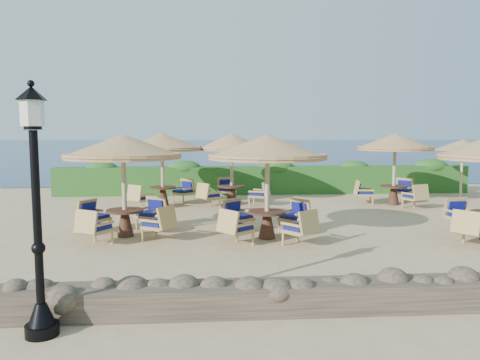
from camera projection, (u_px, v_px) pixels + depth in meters
ground at (297, 227)px, 13.38m from camera, size 120.00×120.00×0.00m
sea at (220, 146)px, 82.81m from camera, size 160.00×160.00×0.00m
hedge at (265, 180)px, 20.46m from camera, size 18.00×0.90×1.20m
stone_wall at (375, 295)px, 7.21m from camera, size 15.00×0.65×0.44m
lamp_post at (37, 222)px, 6.13m from camera, size 0.44×0.44×3.31m
extra_parasol at (463, 145)px, 18.89m from camera, size 2.30×2.30×2.41m
cafe_set_0 at (124, 165)px, 12.00m from camera, size 3.01×3.01×2.65m
cafe_set_1 at (267, 165)px, 11.77m from camera, size 3.02×3.02×2.65m
cafe_set_3 at (162, 150)px, 16.94m from camera, size 2.93×2.93×2.65m
cafe_set_4 at (232, 156)px, 17.36m from camera, size 2.75×2.63×2.65m
cafe_set_5 at (395, 154)px, 17.29m from camera, size 2.83×2.83×2.65m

